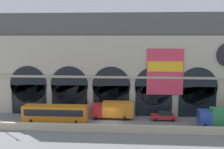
% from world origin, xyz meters
% --- Properties ---
extents(ground_plane, '(200.00, 200.00, 0.00)m').
position_xyz_m(ground_plane, '(0.00, 0.00, 0.00)').
color(ground_plane, slate).
extents(quay_parapet_wall, '(90.00, 0.70, 1.18)m').
position_xyz_m(quay_parapet_wall, '(0.00, -4.55, 0.59)').
color(quay_parapet_wall, '#BCAD8C').
rests_on(quay_parapet_wall, ground).
extents(station_building, '(49.31, 5.08, 19.21)m').
position_xyz_m(station_building, '(0.05, 7.33, 9.28)').
color(station_building, '#B2A891').
rests_on(station_building, ground).
extents(bus_midwest, '(11.00, 3.25, 3.10)m').
position_xyz_m(bus_midwest, '(-9.18, -0.77, 1.78)').
color(bus_midwest, orange).
rests_on(bus_midwest, ground).
extents(box_truck_center, '(7.50, 2.91, 3.12)m').
position_xyz_m(box_truck_center, '(0.51, 2.74, 1.70)').
color(box_truck_center, red).
rests_on(box_truck_center, ground).
extents(car_mideast, '(4.40, 2.22, 1.55)m').
position_xyz_m(car_mideast, '(9.63, 2.44, 0.80)').
color(car_mideast, red).
rests_on(car_mideast, ground).
extents(box_truck_east, '(7.50, 2.91, 3.12)m').
position_xyz_m(box_truck_east, '(18.78, -0.57, 1.70)').
color(box_truck_east, '#28479E').
rests_on(box_truck_east, ground).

